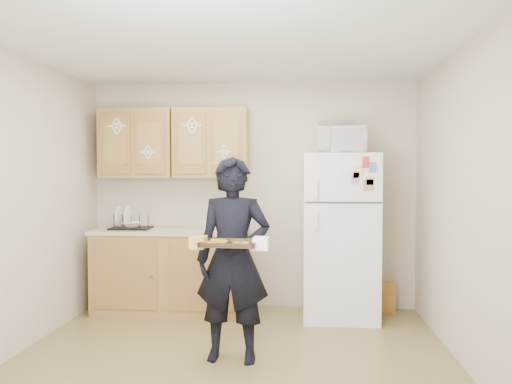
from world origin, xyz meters
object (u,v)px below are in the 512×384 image
(person, at_px, (233,259))
(microwave, at_px, (342,140))
(baking_tray, at_px, (229,244))
(refrigerator, at_px, (340,236))
(dish_rack, at_px, (131,221))

(person, relative_size, microwave, 3.34)
(baking_tray, distance_m, microwave, 1.99)
(person, bearing_deg, microwave, 54.39)
(refrigerator, distance_m, dish_rack, 2.23)
(baking_tray, xyz_separation_m, dish_rack, (-1.30, 1.58, 0.00))
(microwave, bearing_deg, person, -123.07)
(person, relative_size, dish_rack, 3.91)
(baking_tray, bearing_deg, microwave, 60.66)
(refrigerator, xyz_separation_m, microwave, (0.02, -0.05, 0.99))
(refrigerator, distance_m, microwave, 0.99)
(baking_tray, distance_m, dish_rack, 2.05)
(person, height_order, baking_tray, person)
(microwave, relative_size, dish_rack, 1.17)
(baking_tray, height_order, microwave, microwave)
(baking_tray, bearing_deg, dish_rack, 131.86)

